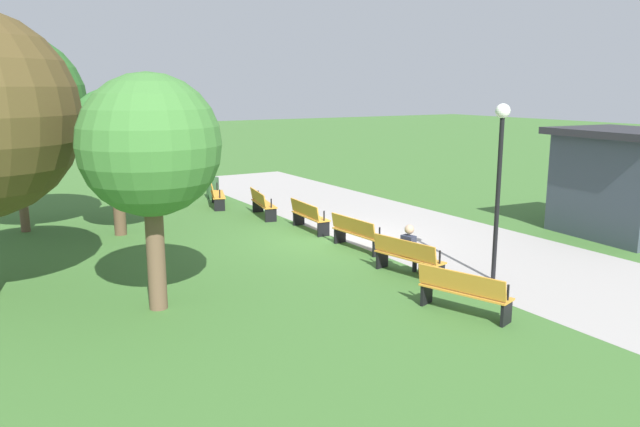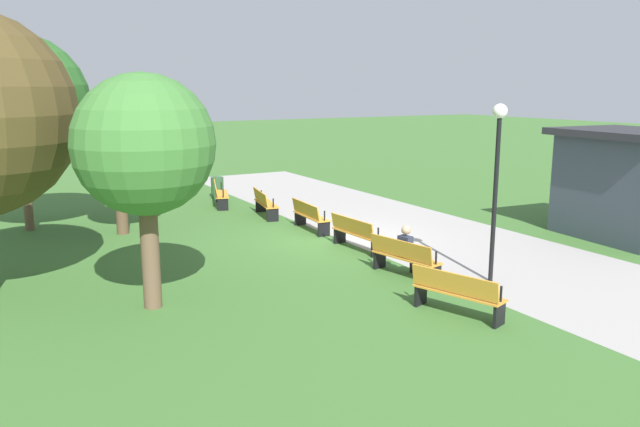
{
  "view_description": "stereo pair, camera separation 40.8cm",
  "coord_description": "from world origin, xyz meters",
  "px_view_note": "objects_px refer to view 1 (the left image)",
  "views": [
    {
      "loc": [
        14.57,
        -9.18,
        4.29
      ],
      "look_at": [
        0.0,
        -0.48,
        0.8
      ],
      "focal_mm": 34.78,
      "sensor_mm": 36.0,
      "label": 1
    },
    {
      "loc": [
        14.78,
        -8.82,
        4.29
      ],
      "look_at": [
        0.0,
        -0.48,
        0.8
      ],
      "focal_mm": 34.78,
      "sensor_mm": 36.0,
      "label": 2
    }
  ],
  "objects_px": {
    "kiosk": "(623,182)",
    "bench_0": "(216,194)",
    "bench_4": "(407,256)",
    "tree_4": "(114,133)",
    "bench_3": "(357,232)",
    "bench_1": "(262,203)",
    "tree_0": "(150,147)",
    "person_seated": "(411,248)",
    "trash_bin": "(213,188)",
    "tree_1": "(14,104)",
    "lamp_post": "(500,159)",
    "bench_2": "(309,215)",
    "bench_5": "(463,291)"
  },
  "relations": [
    {
      "from": "kiosk",
      "to": "bench_0",
      "type": "bearing_deg",
      "value": -135.71
    },
    {
      "from": "bench_4",
      "to": "tree_4",
      "type": "xyz_separation_m",
      "value": [
        -7.54,
        -4.68,
        2.52
      ]
    },
    {
      "from": "bench_3",
      "to": "bench_1",
      "type": "bearing_deg",
      "value": 179.98
    },
    {
      "from": "bench_4",
      "to": "kiosk",
      "type": "distance_m",
      "value": 7.89
    },
    {
      "from": "tree_0",
      "to": "bench_3",
      "type": "bearing_deg",
      "value": 106.27
    },
    {
      "from": "person_seated",
      "to": "trash_bin",
      "type": "relative_size",
      "value": 1.47
    },
    {
      "from": "tree_1",
      "to": "lamp_post",
      "type": "height_order",
      "value": "tree_1"
    },
    {
      "from": "bench_3",
      "to": "bench_2",
      "type": "bearing_deg",
      "value": 176.34
    },
    {
      "from": "bench_3",
      "to": "tree_0",
      "type": "xyz_separation_m",
      "value": [
        1.71,
        -5.86,
        2.71
      ]
    },
    {
      "from": "tree_1",
      "to": "bench_5",
      "type": "bearing_deg",
      "value": 28.21
    },
    {
      "from": "bench_3",
      "to": "bench_4",
      "type": "distance_m",
      "value": 2.58
    },
    {
      "from": "tree_1",
      "to": "trash_bin",
      "type": "height_order",
      "value": "tree_1"
    },
    {
      "from": "bench_1",
      "to": "bench_2",
      "type": "xyz_separation_m",
      "value": [
        2.56,
        0.33,
        0.0
      ]
    },
    {
      "from": "tree_4",
      "to": "lamp_post",
      "type": "height_order",
      "value": "tree_4"
    },
    {
      "from": "bench_0",
      "to": "bench_5",
      "type": "distance_m",
      "value": 12.68
    },
    {
      "from": "bench_1",
      "to": "tree_4",
      "type": "xyz_separation_m",
      "value": [
        0.15,
        -4.68,
        2.52
      ]
    },
    {
      "from": "bench_4",
      "to": "tree_1",
      "type": "xyz_separation_m",
      "value": [
        -9.43,
        -7.04,
        3.33
      ]
    },
    {
      "from": "tree_1",
      "to": "kiosk",
      "type": "relative_size",
      "value": 1.48
    },
    {
      "from": "bench_5",
      "to": "lamp_post",
      "type": "height_order",
      "value": "lamp_post"
    },
    {
      "from": "person_seated",
      "to": "lamp_post",
      "type": "bearing_deg",
      "value": 35.5
    },
    {
      "from": "trash_bin",
      "to": "kiosk",
      "type": "bearing_deg",
      "value": 33.5
    },
    {
      "from": "bench_0",
      "to": "kiosk",
      "type": "distance_m",
      "value": 13.32
    },
    {
      "from": "bench_2",
      "to": "kiosk",
      "type": "bearing_deg",
      "value": 58.99
    },
    {
      "from": "bench_4",
      "to": "kiosk",
      "type": "xyz_separation_m",
      "value": [
        0.04,
        7.81,
        1.11
      ]
    },
    {
      "from": "bench_5",
      "to": "lamp_post",
      "type": "relative_size",
      "value": 0.47
    },
    {
      "from": "bench_4",
      "to": "tree_0",
      "type": "xyz_separation_m",
      "value": [
        -0.85,
        -5.54,
        2.71
      ]
    },
    {
      "from": "bench_2",
      "to": "lamp_post",
      "type": "xyz_separation_m",
      "value": [
        6.36,
        1.16,
        2.27
      ]
    },
    {
      "from": "bench_4",
      "to": "bench_2",
      "type": "bearing_deg",
      "value": 165.37
    },
    {
      "from": "bench_0",
      "to": "tree_0",
      "type": "relative_size",
      "value": 0.41
    },
    {
      "from": "bench_4",
      "to": "tree_1",
      "type": "relative_size",
      "value": 0.32
    },
    {
      "from": "tree_4",
      "to": "bench_2",
      "type": "bearing_deg",
      "value": 64.38
    },
    {
      "from": "bench_2",
      "to": "tree_4",
      "type": "height_order",
      "value": "tree_4"
    },
    {
      "from": "bench_4",
      "to": "trash_bin",
      "type": "relative_size",
      "value": 2.28
    },
    {
      "from": "bench_5",
      "to": "kiosk",
      "type": "xyz_separation_m",
      "value": [
        -2.45,
        8.46,
        1.11
      ]
    },
    {
      "from": "tree_1",
      "to": "lamp_post",
      "type": "xyz_separation_m",
      "value": [
        10.66,
        8.53,
        -1.05
      ]
    },
    {
      "from": "bench_0",
      "to": "bench_4",
      "type": "xyz_separation_m",
      "value": [
        10.18,
        0.65,
        0.0
      ]
    },
    {
      "from": "bench_0",
      "to": "bench_4",
      "type": "height_order",
      "value": "same"
    },
    {
      "from": "bench_1",
      "to": "kiosk",
      "type": "height_order",
      "value": "kiosk"
    },
    {
      "from": "bench_3",
      "to": "tree_4",
      "type": "bearing_deg",
      "value": -138.49
    },
    {
      "from": "tree_4",
      "to": "trash_bin",
      "type": "height_order",
      "value": "tree_4"
    },
    {
      "from": "bench_4",
      "to": "kiosk",
      "type": "relative_size",
      "value": 0.47
    },
    {
      "from": "tree_1",
      "to": "bench_3",
      "type": "bearing_deg",
      "value": 47.0
    },
    {
      "from": "bench_1",
      "to": "tree_4",
      "type": "bearing_deg",
      "value": -77.13
    },
    {
      "from": "bench_1",
      "to": "lamp_post",
      "type": "xyz_separation_m",
      "value": [
        8.92,
        1.49,
        2.27
      ]
    },
    {
      "from": "person_seated",
      "to": "tree_0",
      "type": "bearing_deg",
      "value": -108.95
    },
    {
      "from": "bench_3",
      "to": "person_seated",
      "type": "bearing_deg",
      "value": -8.01
    },
    {
      "from": "tree_0",
      "to": "trash_bin",
      "type": "bearing_deg",
      "value": 153.87
    },
    {
      "from": "bench_5",
      "to": "kiosk",
      "type": "distance_m",
      "value": 8.87
    },
    {
      "from": "bench_2",
      "to": "bench_4",
      "type": "xyz_separation_m",
      "value": [
        5.13,
        -0.33,
        0.0
      ]
    },
    {
      "from": "person_seated",
      "to": "tree_1",
      "type": "distance_m",
      "value": 12.22
    }
  ]
}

